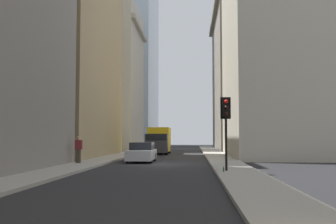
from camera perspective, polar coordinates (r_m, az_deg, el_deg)
The scene contains 12 objects.
ground_plane at distance 26.23m, azimuth -1.41°, elevation -7.61°, with size 135.00×135.00×0.00m, color #262628.
sidewalk_right at distance 27.00m, azimuth -11.04°, elevation -7.29°, with size 90.00×2.20×0.14m, color #A8A399.
sidewalk_left at distance 26.22m, azimuth 8.52°, elevation -7.42°, with size 90.00×2.20×0.14m, color #A8A399.
building_left_midfar at distance 38.05m, azimuth 16.42°, elevation 10.79°, with size 15.30×10.50×22.40m.
building_left_far at distance 57.45m, azimuth 11.98°, elevation 5.22°, with size 19.25×10.50×21.21m.
building_right_midfar at distance 38.23m, azimuth -16.45°, elevation 10.32°, with size 16.30×10.00×21.91m.
building_right_far at distance 57.47m, azimuth -9.36°, elevation 4.75°, with size 13.18×10.50×20.36m.
delivery_truck at distance 42.26m, azimuth -1.36°, elevation -4.15°, with size 6.46×2.25×2.84m.
sedan_silver at distance 28.46m, azimuth -3.85°, elevation -5.96°, with size 4.30×1.78×1.42m.
traffic_light_foreground at distance 19.74m, azimuth 8.44°, elevation -0.63°, with size 0.43×0.52×3.67m.
pedestrian at distance 25.80m, azimuth -12.93°, elevation -5.18°, with size 0.26×0.44×1.73m.
discarded_bottle at distance 19.08m, azimuth 8.10°, elevation -8.30°, with size 0.07×0.07×0.27m.
Camera 1 is at (-26.07, -2.33, 1.79)m, focal length 41.78 mm.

